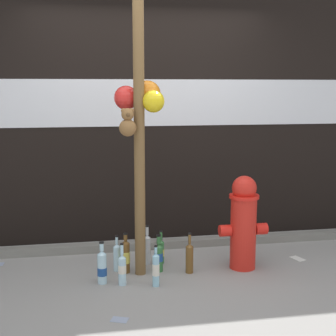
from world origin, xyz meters
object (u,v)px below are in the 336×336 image
object	(u,v)px
fire_hydrant	(243,222)
bottle_6	(117,257)
bottle_2	(147,248)
bottle_4	(189,257)
bottle_3	(161,251)
memorial_post	(139,75)
bottle_7	(156,269)
bottle_1	(159,256)
bottle_8	(122,269)
bottle_0	(126,256)
bottle_5	(102,267)

from	to	relation	value
fire_hydrant	bottle_6	xyz separation A→B (m)	(-1.16, 0.13, -0.31)
bottle_2	bottle_4	xyz separation A→B (m)	(0.35, -0.30, -0.01)
bottle_3	memorial_post	bearing A→B (deg)	-137.31
bottle_7	bottle_4	bearing A→B (deg)	35.50
bottle_1	bottle_2	bearing A→B (deg)	110.12
bottle_2	bottle_8	world-z (taller)	bottle_2
bottle_0	bottle_1	bearing A→B (deg)	-4.21
bottle_5	bottle_8	distance (m)	0.18
bottle_1	bottle_4	world-z (taller)	bottle_4
memorial_post	bottle_0	world-z (taller)	memorial_post
memorial_post	bottle_7	size ratio (longest dim) A/B	8.56
bottle_3	bottle_4	size ratio (longest dim) A/B	0.86
bottle_2	bottle_4	world-z (taller)	bottle_2
bottle_8	bottle_1	bearing A→B (deg)	35.90
bottle_6	bottle_4	bearing A→B (deg)	-14.55
bottle_5	bottle_8	bearing A→B (deg)	-21.28
memorial_post	bottle_5	world-z (taller)	memorial_post
bottle_3	bottle_0	bearing A→B (deg)	-153.37
bottle_5	bottle_3	bearing A→B (deg)	34.14
fire_hydrant	bottle_8	xyz separation A→B (m)	(-1.14, -0.21, -0.30)
bottle_2	bottle_8	distance (m)	0.54
memorial_post	bottle_4	bearing A→B (deg)	-11.34
bottle_0	bottle_8	distance (m)	0.28
bottle_0	bottle_7	xyz separation A→B (m)	(0.22, -0.35, -0.01)
fire_hydrant	bottle_2	size ratio (longest dim) A/B	2.31
fire_hydrant	bottle_2	distance (m)	0.94
bottle_2	bottle_3	world-z (taller)	bottle_2
bottle_4	bottle_8	bearing A→B (deg)	-164.72
bottle_6	bottle_7	xyz separation A→B (m)	(0.30, -0.41, 0.02)
memorial_post	bottle_8	xyz separation A→B (m)	(-0.19, -0.26, -1.62)
bottle_2	bottle_0	bearing A→B (deg)	-139.78
bottle_1	bottle_8	xyz separation A→B (m)	(-0.35, -0.26, 0.00)
fire_hydrant	bottle_8	size ratio (longest dim) A/B	2.37
memorial_post	bottle_4	world-z (taller)	memorial_post
bottle_3	bottle_7	xyz separation A→B (m)	(-0.13, -0.53, 0.03)
memorial_post	bottle_6	xyz separation A→B (m)	(-0.21, 0.08, -1.63)
bottle_7	bottle_1	bearing A→B (deg)	77.18
bottle_3	bottle_7	size ratio (longest dim) A/B	0.90
bottle_6	bottle_3	bearing A→B (deg)	15.47
bottle_5	bottle_7	bearing A→B (deg)	-17.55
bottle_0	bottle_4	distance (m)	0.58
fire_hydrant	bottle_1	xyz separation A→B (m)	(-0.78, 0.05, -0.30)
bottle_8	bottle_7	bearing A→B (deg)	-15.24
bottle_1	bottle_8	size ratio (longest dim) A/B	0.93
bottle_2	bottle_3	bearing A→B (deg)	-4.56
bottle_0	bottle_7	bearing A→B (deg)	-57.78
bottle_4	bottle_5	xyz separation A→B (m)	(-0.79, -0.11, 0.00)
fire_hydrant	bottle_3	distance (m)	0.83
fire_hydrant	bottle_3	xyz separation A→B (m)	(-0.73, 0.25, -0.32)
bottle_8	bottle_3	bearing A→B (deg)	48.10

